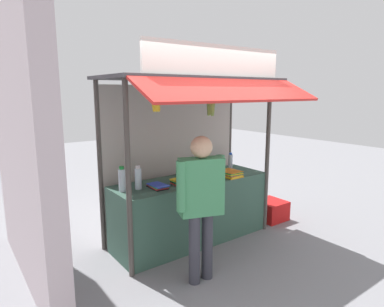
{
  "coord_description": "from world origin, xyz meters",
  "views": [
    {
      "loc": [
        -2.56,
        -3.47,
        2.02
      ],
      "look_at": [
        0.0,
        0.0,
        1.21
      ],
      "focal_mm": 31.1,
      "sensor_mm": 36.0,
      "label": 1
    }
  ],
  "objects_px": {
    "magazine_stack_far_left": "(205,175)",
    "magazine_stack_mid_left": "(158,186)",
    "water_bottle_back_right": "(138,178)",
    "water_bottle_mid_right": "(230,161)",
    "plastic_crate": "(270,210)",
    "banana_bunch_rightmost": "(156,105)",
    "banana_bunch_leftmost": "(211,109)",
    "magazine_stack_right": "(230,174)",
    "magazine_stack_back_left": "(184,182)",
    "vendor_person": "(201,196)",
    "water_bottle_front_right": "(122,180)"
  },
  "relations": [
    {
      "from": "magazine_stack_far_left",
      "to": "magazine_stack_mid_left",
      "type": "bearing_deg",
      "value": -173.3
    },
    {
      "from": "magazine_stack_far_left",
      "to": "water_bottle_back_right",
      "type": "bearing_deg",
      "value": 179.94
    },
    {
      "from": "water_bottle_mid_right",
      "to": "plastic_crate",
      "type": "relative_size",
      "value": 0.56
    },
    {
      "from": "water_bottle_mid_right",
      "to": "banana_bunch_rightmost",
      "type": "bearing_deg",
      "value": -159.46
    },
    {
      "from": "banana_bunch_leftmost",
      "to": "banana_bunch_rightmost",
      "type": "bearing_deg",
      "value": -179.85
    },
    {
      "from": "banana_bunch_rightmost",
      "to": "magazine_stack_right",
      "type": "bearing_deg",
      "value": 10.57
    },
    {
      "from": "banana_bunch_rightmost",
      "to": "magazine_stack_mid_left",
      "type": "bearing_deg",
      "value": 59.7
    },
    {
      "from": "water_bottle_back_right",
      "to": "magazine_stack_right",
      "type": "height_order",
      "value": "water_bottle_back_right"
    },
    {
      "from": "water_bottle_back_right",
      "to": "magazine_stack_back_left",
      "type": "bearing_deg",
      "value": -16.95
    },
    {
      "from": "magazine_stack_far_left",
      "to": "magazine_stack_right",
      "type": "height_order",
      "value": "magazine_stack_right"
    },
    {
      "from": "water_bottle_back_right",
      "to": "magazine_stack_right",
      "type": "xyz_separation_m",
      "value": [
        1.3,
        -0.22,
        -0.09
      ]
    },
    {
      "from": "water_bottle_mid_right",
      "to": "magazine_stack_far_left",
      "type": "bearing_deg",
      "value": -165.92
    },
    {
      "from": "magazine_stack_far_left",
      "to": "banana_bunch_leftmost",
      "type": "bearing_deg",
      "value": -121.14
    },
    {
      "from": "water_bottle_back_right",
      "to": "vendor_person",
      "type": "xyz_separation_m",
      "value": [
        0.27,
        -0.88,
        -0.05
      ]
    },
    {
      "from": "magazine_stack_mid_left",
      "to": "plastic_crate",
      "type": "height_order",
      "value": "magazine_stack_mid_left"
    },
    {
      "from": "magazine_stack_right",
      "to": "magazine_stack_back_left",
      "type": "bearing_deg",
      "value": 176.02
    },
    {
      "from": "plastic_crate",
      "to": "water_bottle_mid_right",
      "type": "bearing_deg",
      "value": 151.68
    },
    {
      "from": "banana_bunch_rightmost",
      "to": "banana_bunch_leftmost",
      "type": "bearing_deg",
      "value": 0.15
    },
    {
      "from": "magazine_stack_mid_left",
      "to": "vendor_person",
      "type": "relative_size",
      "value": 0.19
    },
    {
      "from": "water_bottle_front_right",
      "to": "plastic_crate",
      "type": "distance_m",
      "value": 2.59
    },
    {
      "from": "water_bottle_mid_right",
      "to": "water_bottle_front_right",
      "type": "xyz_separation_m",
      "value": [
        -1.84,
        -0.13,
        0.03
      ]
    },
    {
      "from": "magazine_stack_far_left",
      "to": "banana_bunch_rightmost",
      "type": "xyz_separation_m",
      "value": [
        -1.02,
        -0.46,
        0.99
      ]
    },
    {
      "from": "water_bottle_mid_right",
      "to": "vendor_person",
      "type": "bearing_deg",
      "value": -142.95
    },
    {
      "from": "magazine_stack_back_left",
      "to": "water_bottle_mid_right",
      "type": "bearing_deg",
      "value": 16.4
    },
    {
      "from": "water_bottle_front_right",
      "to": "magazine_stack_mid_left",
      "type": "bearing_deg",
      "value": -17.44
    },
    {
      "from": "banana_bunch_rightmost",
      "to": "magazine_stack_far_left",
      "type": "bearing_deg",
      "value": 24.29
    },
    {
      "from": "magazine_stack_right",
      "to": "banana_bunch_leftmost",
      "type": "distance_m",
      "value": 1.09
    },
    {
      "from": "magazine_stack_back_left",
      "to": "banana_bunch_leftmost",
      "type": "xyz_separation_m",
      "value": [
        0.19,
        -0.29,
        0.92
      ]
    },
    {
      "from": "water_bottle_front_right",
      "to": "banana_bunch_leftmost",
      "type": "relative_size",
      "value": 0.91
    },
    {
      "from": "magazine_stack_mid_left",
      "to": "magazine_stack_right",
      "type": "xyz_separation_m",
      "value": [
        1.08,
        -0.12,
        0.02
      ]
    },
    {
      "from": "water_bottle_mid_right",
      "to": "magazine_stack_right",
      "type": "bearing_deg",
      "value": -133.08
    },
    {
      "from": "magazine_stack_right",
      "to": "banana_bunch_leftmost",
      "type": "xyz_separation_m",
      "value": [
        -0.56,
        -0.24,
        0.91
      ]
    },
    {
      "from": "banana_bunch_leftmost",
      "to": "plastic_crate",
      "type": "relative_size",
      "value": 0.76
    },
    {
      "from": "water_bottle_mid_right",
      "to": "magazine_stack_far_left",
      "type": "height_order",
      "value": "water_bottle_mid_right"
    },
    {
      "from": "magazine_stack_far_left",
      "to": "magazine_stack_mid_left",
      "type": "relative_size",
      "value": 0.92
    },
    {
      "from": "water_bottle_mid_right",
      "to": "water_bottle_front_right",
      "type": "height_order",
      "value": "water_bottle_front_right"
    },
    {
      "from": "magazine_stack_right",
      "to": "magazine_stack_far_left",
      "type": "bearing_deg",
      "value": 141.91
    },
    {
      "from": "magazine_stack_mid_left",
      "to": "banana_bunch_leftmost",
      "type": "bearing_deg",
      "value": -34.5
    },
    {
      "from": "magazine_stack_far_left",
      "to": "banana_bunch_rightmost",
      "type": "relative_size",
      "value": 1.07
    },
    {
      "from": "magazine_stack_mid_left",
      "to": "magazine_stack_right",
      "type": "height_order",
      "value": "magazine_stack_right"
    },
    {
      "from": "magazine_stack_far_left",
      "to": "banana_bunch_rightmost",
      "type": "height_order",
      "value": "banana_bunch_rightmost"
    },
    {
      "from": "water_bottle_back_right",
      "to": "vendor_person",
      "type": "relative_size",
      "value": 0.18
    },
    {
      "from": "water_bottle_back_right",
      "to": "magazine_stack_far_left",
      "type": "distance_m",
      "value": 1.02
    },
    {
      "from": "magazine_stack_back_left",
      "to": "plastic_crate",
      "type": "relative_size",
      "value": 0.7
    },
    {
      "from": "banana_bunch_rightmost",
      "to": "vendor_person",
      "type": "relative_size",
      "value": 0.16
    },
    {
      "from": "magazine_stack_back_left",
      "to": "banana_bunch_leftmost",
      "type": "distance_m",
      "value": 0.98
    },
    {
      "from": "magazine_stack_back_left",
      "to": "plastic_crate",
      "type": "height_order",
      "value": "magazine_stack_back_left"
    },
    {
      "from": "magazine_stack_mid_left",
      "to": "magazine_stack_right",
      "type": "distance_m",
      "value": 1.09
    },
    {
      "from": "water_bottle_mid_right",
      "to": "vendor_person",
      "type": "height_order",
      "value": "vendor_person"
    },
    {
      "from": "water_bottle_mid_right",
      "to": "water_bottle_front_right",
      "type": "bearing_deg",
      "value": -176.12
    }
  ]
}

